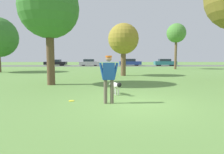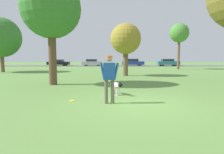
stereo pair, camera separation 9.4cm
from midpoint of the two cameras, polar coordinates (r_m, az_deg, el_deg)
The scene contains 13 objects.
ground_plane at distance 7.46m, azimuth 6.45°, elevation -7.66°, with size 120.00×120.00×0.00m, color #608C42.
far_road_strip at distance 38.73m, azimuth 1.01°, elevation 3.23°, with size 120.00×6.00×0.01m.
person at distance 7.34m, azimuth -0.66°, elevation 0.59°, with size 0.71×0.24×1.78m.
dog at distance 9.12m, azimuth 1.30°, elevation -2.51°, with size 0.60×1.03×0.61m.
frisbee at distance 8.07m, azimuth -11.17°, elevation -6.65°, with size 0.22×0.22×0.02m.
tree_far_left at distance 26.06m, azimuth -29.32°, elevation 9.82°, with size 4.45×4.45×6.13m.
tree_near_left at distance 13.23m, azimuth -17.08°, elevation 18.09°, with size 3.62×3.62×6.47m.
tree_far_right at distance 29.82m, azimuth 18.47°, elevation 11.72°, with size 2.66×2.66×6.37m.
tree_mid_center at distance 18.43m, azimuth 3.81°, elevation 10.71°, with size 2.78×2.78×4.76m.
parked_car_black at distance 40.43m, azimuth -15.26°, elevation 3.99°, with size 4.17×1.83×1.21m.
parked_car_silver at distance 38.81m, azimuth -5.88°, elevation 4.14°, with size 3.87×1.76×1.29m.
parked_car_blue at distance 39.26m, azimuth 5.72°, elevation 4.19°, with size 4.31×1.90×1.35m.
parked_car_teal at distance 39.85m, azimuth 15.49°, elevation 4.04°, with size 4.16×1.90×1.33m.
Camera 2 is at (-0.82, -7.21, 1.73)m, focal length 32.00 mm.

